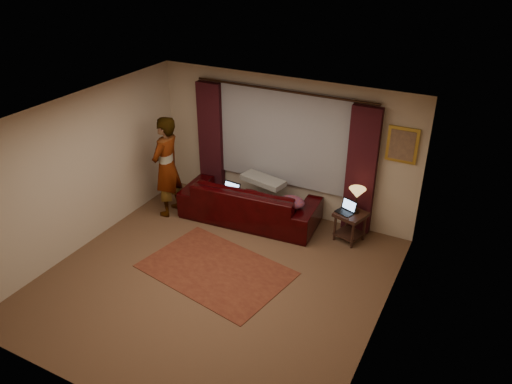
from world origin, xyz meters
TOP-DOWN VIEW (x-y plane):
  - floor at (0.00, 0.00)m, footprint 5.00×5.00m
  - ceiling at (0.00, 0.00)m, footprint 5.00×5.00m
  - wall_back at (0.00, 2.50)m, footprint 5.00×0.02m
  - wall_front at (0.00, -2.50)m, footprint 5.00×0.02m
  - wall_left at (-2.50, 0.00)m, footprint 0.02×5.00m
  - wall_right at (2.50, 0.00)m, footprint 0.02×5.00m
  - sheer_curtain at (0.00, 2.44)m, footprint 2.50×0.05m
  - drape_left at (-1.50, 2.39)m, footprint 0.50×0.14m
  - drape_right at (1.50, 2.39)m, footprint 0.50×0.14m
  - curtain_rod at (0.00, 2.39)m, footprint 0.04×0.04m
  - picture_frame at (2.10, 2.47)m, footprint 0.50×0.04m
  - sofa at (-0.37, 1.86)m, footprint 2.62×1.29m
  - throw_blanket at (-0.21, 2.08)m, footprint 0.89×0.50m
  - clothing_pile at (0.50, 1.80)m, footprint 0.55×0.49m
  - laptop_sofa at (-0.68, 1.60)m, footprint 0.37×0.40m
  - area_rug at (-0.11, 0.21)m, footprint 2.50×1.90m
  - end_table at (1.49, 2.04)m, footprint 0.58×0.58m
  - tiffany_lamp at (1.55, 2.09)m, footprint 0.35×0.35m
  - laptop_table at (1.39, 2.00)m, footprint 0.39×0.41m
  - person at (-1.85, 1.39)m, footprint 0.58×0.58m

SIDE VIEW (x-z plane):
  - floor at x=0.00m, z-range -0.01..0.00m
  - area_rug at x=-0.11m, z-range 0.00..0.01m
  - end_table at x=1.49m, z-range 0.00..0.54m
  - sofa at x=-0.37m, z-range 0.00..1.03m
  - clothing_pile at x=0.50m, z-range 0.51..0.71m
  - laptop_sofa at x=-0.68m, z-range 0.51..0.76m
  - laptop_table at x=1.39m, z-range 0.54..0.75m
  - tiffany_lamp at x=1.55m, z-range 0.54..1.00m
  - person at x=-1.85m, z-range 0.00..1.92m
  - throw_blanket at x=-0.21m, z-range 0.98..1.08m
  - drape_left at x=-1.50m, z-range 0.03..2.33m
  - drape_right at x=1.50m, z-range 0.03..2.33m
  - wall_back at x=0.00m, z-range 0.00..2.60m
  - wall_front at x=0.00m, z-range 0.00..2.60m
  - wall_left at x=-2.50m, z-range 0.00..2.60m
  - wall_right at x=2.50m, z-range 0.00..2.60m
  - sheer_curtain at x=0.00m, z-range 0.60..2.40m
  - picture_frame at x=2.10m, z-range 1.45..2.05m
  - curtain_rod at x=0.00m, z-range 0.68..4.08m
  - ceiling at x=0.00m, z-range 2.59..2.61m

